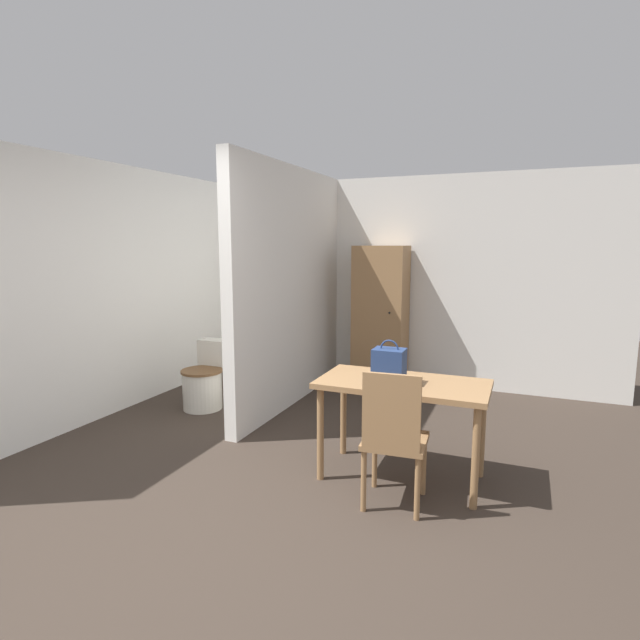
% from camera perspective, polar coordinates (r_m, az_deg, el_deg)
% --- Properties ---
extents(ground_plane, '(16.00, 16.00, 0.00)m').
position_cam_1_polar(ground_plane, '(3.16, -13.18, -24.33)').
color(ground_plane, '#382D26').
extents(wall_back, '(5.44, 0.12, 2.50)m').
position_cam_1_polar(wall_back, '(6.27, 7.73, 4.44)').
color(wall_back, white).
rests_on(wall_back, ground_plane).
extents(wall_left, '(0.12, 4.86, 2.50)m').
position_cam_1_polar(wall_left, '(5.63, -21.16, 3.44)').
color(wall_left, white).
rests_on(wall_left, ground_plane).
extents(partition_wall, '(0.12, 2.46, 2.50)m').
position_cam_1_polar(partition_wall, '(5.31, -3.36, 3.73)').
color(partition_wall, white).
rests_on(partition_wall, ground_plane).
extents(dining_table, '(1.20, 0.61, 0.73)m').
position_cam_1_polar(dining_table, '(3.68, 9.43, -8.28)').
color(dining_table, '#997047').
rests_on(dining_table, ground_plane).
extents(wooden_chair, '(0.43, 0.43, 0.93)m').
position_cam_1_polar(wooden_chair, '(3.31, 8.42, -12.90)').
color(wooden_chair, '#997047').
rests_on(wooden_chair, ground_plane).
extents(toilet, '(0.43, 0.58, 0.69)m').
position_cam_1_polar(toilet, '(5.42, -12.95, -6.79)').
color(toilet, silver).
rests_on(toilet, ground_plane).
extents(handbag, '(0.22, 0.17, 0.31)m').
position_cam_1_polar(handbag, '(3.56, 7.89, -5.20)').
color(handbag, navy).
rests_on(handbag, dining_table).
extents(wooden_cabinet, '(0.61, 0.46, 1.69)m').
position_cam_1_polar(wooden_cabinet, '(6.03, 6.93, 0.39)').
color(wooden_cabinet, '#997047').
rests_on(wooden_cabinet, ground_plane).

